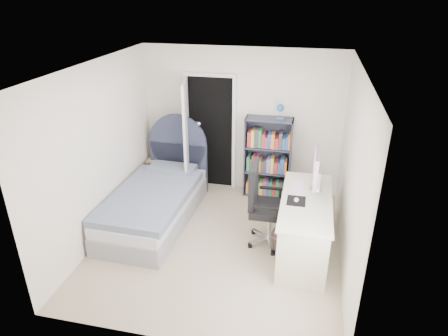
% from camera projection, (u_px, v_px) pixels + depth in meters
% --- Properties ---
extents(room_shell, '(3.50, 3.70, 2.60)m').
position_uv_depth(room_shell, '(217.00, 164.00, 5.24)').
color(room_shell, tan).
rests_on(room_shell, ground).
extents(door, '(0.92, 0.81, 2.06)m').
position_uv_depth(door, '(195.00, 136.00, 6.83)').
color(door, black).
rests_on(door, ground).
extents(bed, '(1.15, 2.31, 1.40)m').
position_uv_depth(bed, '(157.00, 200.00, 6.26)').
color(bed, gray).
rests_on(bed, ground).
extents(nightstand, '(0.42, 0.42, 0.61)m').
position_uv_depth(nightstand, '(160.00, 164.00, 7.29)').
color(nightstand, tan).
rests_on(nightstand, ground).
extents(floor_lamp, '(0.19, 0.19, 1.31)m').
position_uv_depth(floor_lamp, '(198.00, 163.00, 6.99)').
color(floor_lamp, silver).
rests_on(floor_lamp, ground).
extents(bookcase, '(0.78, 0.34, 1.66)m').
position_uv_depth(bookcase, '(268.00, 161.00, 6.82)').
color(bookcase, '#393C4E').
rests_on(bookcase, ground).
extents(desk, '(0.66, 1.66, 1.36)m').
position_uv_depth(desk, '(304.00, 223.00, 5.42)').
color(desk, beige).
rests_on(desk, ground).
extents(office_chair, '(0.61, 0.63, 1.21)m').
position_uv_depth(office_chair, '(263.00, 201.00, 5.51)').
color(office_chair, silver).
rests_on(office_chair, ground).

